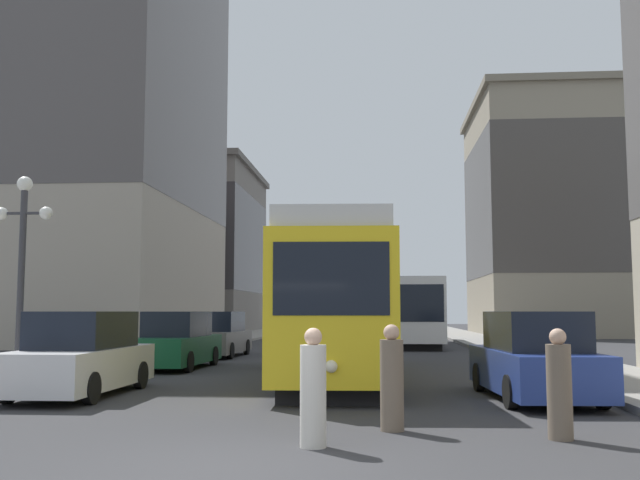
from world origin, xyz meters
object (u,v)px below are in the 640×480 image
streetcar (336,301)px  parked_car_left_mid (177,342)px  parked_car_left_far (219,336)px  pedestrian_crossing_near (559,388)px  parked_car_right_far (534,359)px  transit_bus (414,309)px  pedestrian_on_sidewalk (392,381)px  pedestrian_crossing_far (313,391)px  lamp_post_left_near (22,245)px  parked_car_left_near (81,356)px

streetcar → parked_car_left_mid: 6.19m
parked_car_left_far → pedestrian_crossing_near: parked_car_left_far is taller
parked_car_left_mid → parked_car_left_far: size_ratio=0.98×
parked_car_right_far → parked_car_left_mid: bearing=-41.0°
parked_car_right_far → streetcar: bearing=-49.6°
streetcar → transit_bus: bearing=78.5°
parked_car_right_far → transit_bus: bearing=-90.1°
parked_car_left_mid → pedestrian_crossing_near: 15.28m
pedestrian_on_sidewalk → parked_car_right_far: bearing=33.6°
parked_car_left_mid → streetcar: bearing=-27.1°
parked_car_left_mid → pedestrian_on_sidewalk: 13.50m
transit_bus → parked_car_left_mid: transit_bus is taller
transit_bus → pedestrian_crossing_far: (-2.81, -29.76, -1.20)m
pedestrian_on_sidewalk → lamp_post_left_near: size_ratio=0.33×
parked_car_left_far → lamp_post_left_near: lamp_post_left_near is taller
transit_bus → pedestrian_crossing_far: bearing=-94.7°
transit_bus → parked_car_left_far: bearing=-128.3°
parked_car_right_far → lamp_post_left_near: size_ratio=1.02×
parked_car_right_far → pedestrian_crossing_near: (-0.65, -4.78, -0.11)m
streetcar → pedestrian_crossing_far: 10.34m
pedestrian_crossing_near → pedestrian_on_sidewalk: 2.45m
pedestrian_on_sidewalk → streetcar: bearing=78.2°
streetcar → parked_car_right_far: 6.49m
lamp_post_left_near → parked_car_left_near: bearing=-25.3°
parked_car_left_mid → parked_car_right_far: size_ratio=0.97×
transit_bus → parked_car_right_far: transit_bus is taller
parked_car_left_far → pedestrian_on_sidewalk: 19.14m
transit_bus → parked_car_left_mid: (-8.40, -16.59, -1.10)m
parked_car_left_mid → pedestrian_crossing_far: 14.31m
parked_car_left_mid → pedestrian_crossing_far: (5.59, -13.17, -0.10)m
parked_car_right_far → pedestrian_crossing_far: parked_car_right_far is taller
pedestrian_crossing_near → pedestrian_on_sidewalk: size_ratio=0.97×
streetcar → parked_car_left_mid: size_ratio=2.72×
parked_car_left_near → pedestrian_on_sidewalk: 7.89m
parked_car_right_far → pedestrian_crossing_far: 6.99m
parked_car_left_near → pedestrian_crossing_near: (9.06, -4.77, -0.11)m
parked_car_left_far → pedestrian_crossing_near: bearing=-62.6°
streetcar → transit_bus: size_ratio=1.05×
parked_car_left_near → parked_car_left_mid: same height
streetcar → parked_car_right_far: (4.40, -4.61, -1.26)m
parked_car_left_mid → lamp_post_left_near: 7.37m
streetcar → lamp_post_left_near: 8.22m
lamp_post_left_near → streetcar: bearing=27.3°
parked_car_left_near → parked_car_right_far: 9.72m
streetcar → transit_bus: (3.09, 19.51, -0.15)m
parked_car_left_near → pedestrian_on_sidewalk: (6.68, -4.19, -0.09)m
transit_bus → pedestrian_crossing_near: transit_bus is taller
streetcar → pedestrian_crossing_far: bearing=-90.9°
transit_bus → parked_car_left_near: transit_bus is taller
lamp_post_left_near → pedestrian_crossing_far: bearing=-41.0°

